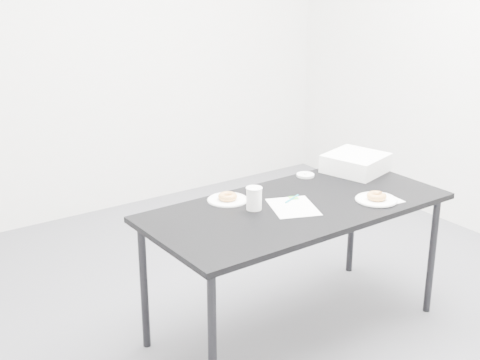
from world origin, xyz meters
TOP-DOWN VIEW (x-y plane):
  - floor at (0.00, 0.00)m, footprint 4.00×4.00m
  - wall_back at (0.00, 2.00)m, footprint 4.00×0.02m
  - table at (0.14, -0.16)m, footprint 1.56×0.76m
  - scorecard at (0.10, -0.17)m, footprint 0.30×0.33m
  - logo_patch at (0.18, -0.08)m, footprint 0.06×0.06m
  - pen at (0.16, -0.09)m, footprint 0.12×0.05m
  - napkin at (0.54, -0.36)m, footprint 0.16×0.16m
  - plate_near at (0.50, -0.34)m, footprint 0.21×0.21m
  - donut_near at (0.50, -0.34)m, footprint 0.12×0.12m
  - plate_far at (-0.12, 0.09)m, footprint 0.21×0.21m
  - donut_far at (-0.12, 0.09)m, footprint 0.10×0.10m
  - coffee_cup at (-0.08, -0.09)m, footprint 0.08×0.08m
  - cup_lid at (0.45, 0.15)m, footprint 0.10×0.10m
  - bakery_box at (0.74, 0.06)m, footprint 0.38×0.38m

SIDE VIEW (x-z plane):
  - floor at x=0.00m, z-range 0.00..0.00m
  - table at x=0.14m, z-range 0.30..1.00m
  - scorecard at x=0.10m, z-range 0.70..0.71m
  - napkin at x=0.54m, z-range 0.70..0.71m
  - plate_far at x=-0.12m, z-range 0.70..0.71m
  - logo_patch at x=0.18m, z-range 0.71..0.71m
  - plate_near at x=0.50m, z-range 0.71..0.71m
  - pen at x=0.16m, z-range 0.71..0.71m
  - cup_lid at x=0.45m, z-range 0.70..0.72m
  - donut_far at x=-0.12m, z-range 0.71..0.74m
  - donut_near at x=0.50m, z-range 0.71..0.75m
  - bakery_box at x=0.74m, z-range 0.70..0.81m
  - coffee_cup at x=-0.08m, z-range 0.70..0.82m
  - wall_back at x=0.00m, z-range 0.00..2.70m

